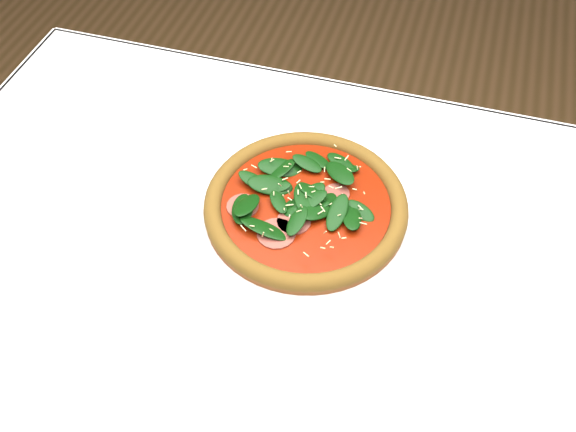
% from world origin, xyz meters
% --- Properties ---
extents(dining_table, '(1.21, 0.81, 0.75)m').
position_xyz_m(dining_table, '(0.00, 0.00, 0.65)').
color(dining_table, white).
rests_on(dining_table, ground).
extents(plate, '(0.33, 0.33, 0.01)m').
position_xyz_m(plate, '(-0.02, 0.09, 0.76)').
color(plate, white).
rests_on(plate, dining_table).
extents(pizza, '(0.37, 0.37, 0.04)m').
position_xyz_m(pizza, '(-0.02, 0.09, 0.78)').
color(pizza, '#965124').
rests_on(pizza, plate).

